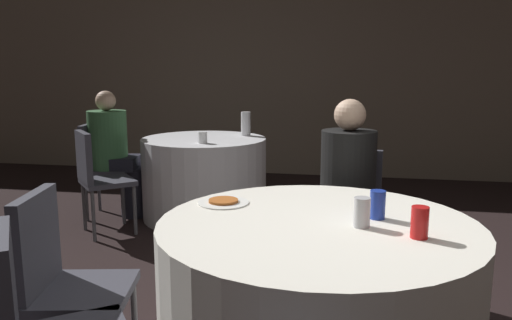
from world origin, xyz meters
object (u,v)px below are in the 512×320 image
(person_green_jacket, at_px, (115,153))
(pizza_plate_near, at_px, (223,202))
(soda_can_blue, at_px, (378,205))
(bottle_far, at_px, (246,124))
(table_far, at_px, (205,178))
(soda_can_silver, at_px, (362,212))
(chair_near_north, at_px, (349,205))
(table_near, at_px, (316,306))
(chair_far_southwest, at_px, (96,172))
(chair_near_west, at_px, (60,272))
(person_black_shirt, at_px, (346,200))
(soda_can_red, at_px, (420,222))
(chair_far_west, at_px, (99,161))

(person_green_jacket, xyz_separation_m, pizza_plate_near, (1.55, -2.03, 0.15))
(soda_can_blue, xyz_separation_m, bottle_far, (-1.09, 2.52, 0.05))
(table_far, relative_size, soda_can_silver, 9.40)
(chair_near_north, relative_size, soda_can_silver, 7.17)
(table_near, height_order, chair_far_southwest, chair_far_southwest)
(pizza_plate_near, bearing_deg, chair_near_west, -144.11)
(pizza_plate_near, bearing_deg, table_far, 108.65)
(chair_near_north, relative_size, chair_far_southwest, 1.00)
(person_black_shirt, relative_size, soda_can_red, 9.86)
(soda_can_blue, relative_size, bottle_far, 0.54)
(soda_can_silver, bearing_deg, bottle_far, 111.03)
(chair_far_west, bearing_deg, pizza_plate_near, 31.55)
(table_near, relative_size, bottle_far, 5.94)
(chair_near_west, distance_m, person_green_jacket, 2.64)
(person_black_shirt, relative_size, soda_can_silver, 9.86)
(person_green_jacket, relative_size, bottle_far, 5.20)
(pizza_plate_near, xyz_separation_m, soda_can_blue, (0.71, -0.12, 0.05))
(chair_near_north, bearing_deg, chair_near_west, 54.21)
(person_black_shirt, distance_m, soda_can_blue, 0.85)
(soda_can_red, distance_m, bottle_far, 3.01)
(table_near, bearing_deg, chair_near_west, -168.55)
(soda_can_blue, bearing_deg, person_green_jacket, 136.32)
(chair_far_west, relative_size, bottle_far, 3.86)
(chair_far_west, bearing_deg, chair_near_north, 54.63)
(table_far, bearing_deg, bottle_far, 35.90)
(pizza_plate_near, xyz_separation_m, bottle_far, (-0.38, 2.40, 0.11))
(chair_far_west, bearing_deg, table_far, 90.00)
(soda_can_blue, bearing_deg, person_black_shirt, 99.13)
(table_far, xyz_separation_m, soda_can_silver, (1.36, -2.41, 0.43))
(table_near, height_order, soda_can_blue, soda_can_blue)
(bottle_far, bearing_deg, table_far, -144.10)
(chair_near_west, height_order, bottle_far, bottle_far)
(chair_near_north, bearing_deg, soda_can_red, 108.93)
(chair_near_west, xyz_separation_m, person_black_shirt, (1.17, 1.13, 0.08))
(pizza_plate_near, xyz_separation_m, soda_can_silver, (0.64, -0.25, 0.05))
(soda_can_red, bearing_deg, chair_near_west, -176.59)
(table_far, height_order, soda_can_silver, soda_can_silver)
(chair_far_southwest, distance_m, chair_far_west, 0.55)
(table_near, height_order, table_far, same)
(table_far, relative_size, chair_near_north, 1.31)
(soda_can_silver, bearing_deg, chair_near_west, -171.58)
(soda_can_blue, bearing_deg, chair_far_southwest, 143.16)
(chair_near_north, bearing_deg, bottle_far, -50.79)
(pizza_plate_near, relative_size, soda_can_blue, 2.00)
(table_far, xyz_separation_m, chair_near_west, (0.13, -2.59, 0.16))
(table_near, height_order, soda_can_silver, soda_can_silver)
(table_far, bearing_deg, soda_can_silver, -60.44)
(table_near, bearing_deg, soda_can_blue, 21.87)
(person_black_shirt, bearing_deg, chair_near_west, 50.97)
(table_far, relative_size, soda_can_blue, 9.40)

